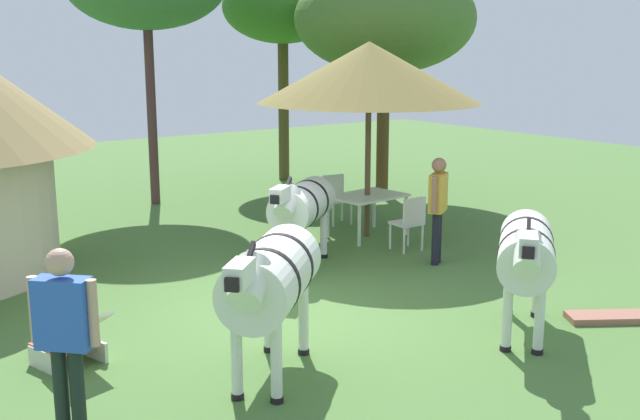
% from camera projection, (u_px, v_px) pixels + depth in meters
% --- Properties ---
extents(ground_plane, '(36.00, 36.00, 0.00)m').
position_uv_depth(ground_plane, '(285.00, 308.00, 9.84)').
color(ground_plane, '#4A7035').
extents(shade_umbrella, '(3.78, 3.78, 3.35)m').
position_uv_depth(shade_umbrella, '(369.00, 72.00, 12.90)').
color(shade_umbrella, brown).
rests_on(shade_umbrella, ground_plane).
extents(patio_dining_table, '(1.35, 1.03, 0.74)m').
position_uv_depth(patio_dining_table, '(367.00, 200.00, 13.37)').
color(patio_dining_table, silver).
rests_on(patio_dining_table, ground_plane).
extents(patio_chair_west_end, '(0.50, 0.48, 0.90)m').
position_uv_depth(patio_chair_west_end, '(336.00, 196.00, 14.41)').
color(patio_chair_west_end, silver).
rests_on(patio_chair_west_end, ground_plane).
extents(patio_chair_near_hut, '(0.46, 0.44, 0.90)m').
position_uv_depth(patio_chair_near_hut, '(410.00, 220.00, 12.43)').
color(patio_chair_near_hut, white).
rests_on(patio_chair_near_hut, ground_plane).
extents(guest_beside_umbrella, '(0.51, 0.41, 1.64)m').
position_uv_depth(guest_beside_umbrella, '(438.00, 201.00, 11.62)').
color(guest_beside_umbrella, black).
rests_on(guest_beside_umbrella, ground_plane).
extents(standing_watcher, '(0.47, 0.48, 1.70)m').
position_uv_depth(standing_watcher, '(65.00, 328.00, 6.33)').
color(standing_watcher, black).
rests_on(standing_watcher, ground_plane).
extents(striped_lounge_chair, '(0.74, 0.93, 0.62)m').
position_uv_depth(striped_lounge_chair, '(71.00, 343.00, 8.03)').
color(striped_lounge_chair, '#C35448').
rests_on(striped_lounge_chair, ground_plane).
extents(zebra_nearest_camera, '(1.76, 1.48, 1.48)m').
position_uv_depth(zebra_nearest_camera, '(301.00, 206.00, 11.45)').
color(zebra_nearest_camera, silver).
rests_on(zebra_nearest_camera, ground_plane).
extents(zebra_by_umbrella, '(1.79, 1.72, 1.58)m').
position_uv_depth(zebra_by_umbrella, '(270.00, 279.00, 7.59)').
color(zebra_by_umbrella, silver).
rests_on(zebra_by_umbrella, ground_plane).
extents(zebra_toward_hut, '(1.85, 1.63, 1.53)m').
position_uv_depth(zebra_toward_hut, '(526.00, 253.00, 8.74)').
color(zebra_toward_hut, silver).
rests_on(zebra_toward_hut, ground_plane).
extents(acacia_tree_far_lawn, '(3.88, 3.88, 4.99)m').
position_uv_depth(acacia_tree_far_lawn, '(385.00, 19.00, 16.43)').
color(acacia_tree_far_lawn, '#4E381B').
rests_on(acacia_tree_far_lawn, ground_plane).
extents(acacia_tree_left_background, '(2.87, 2.87, 5.02)m').
position_uv_depth(acacia_tree_left_background, '(283.00, 8.00, 18.23)').
color(acacia_tree_left_background, '#4A4221').
rests_on(acacia_tree_left_background, ground_plane).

